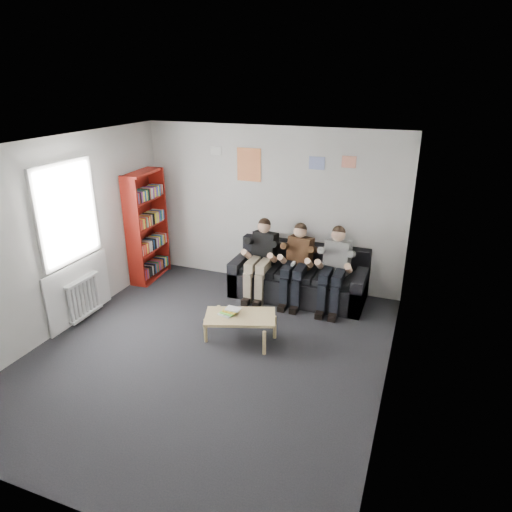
{
  "coord_description": "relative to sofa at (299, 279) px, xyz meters",
  "views": [
    {
      "loc": [
        2.43,
        -4.57,
        3.43
      ],
      "look_at": [
        0.18,
        1.3,
        0.94
      ],
      "focal_mm": 32.0,
      "sensor_mm": 36.0,
      "label": 1
    }
  ],
  "objects": [
    {
      "name": "radiator",
      "position": [
        -2.79,
        -1.89,
        0.05
      ],
      "size": [
        0.1,
        0.64,
        0.6
      ],
      "color": "white",
      "rests_on": "ground"
    },
    {
      "name": "bookshelf",
      "position": [
        -2.72,
        -0.23,
        0.67
      ],
      "size": [
        0.29,
        0.87,
        1.94
      ],
      "rotation": [
        0.0,
        0.0,
        0.09
      ],
      "color": "maroon",
      "rests_on": "ground"
    },
    {
      "name": "game_cases",
      "position": [
        -0.53,
        -1.62,
        0.11
      ],
      "size": [
        0.26,
        0.24,
        0.06
      ],
      "rotation": [
        0.0,
        0.0,
        -0.24
      ],
      "color": "silver",
      "rests_on": "coffee_table"
    },
    {
      "name": "sofa",
      "position": [
        0.0,
        0.0,
        0.0
      ],
      "size": [
        2.17,
        0.89,
        0.84
      ],
      "color": "black",
      "rests_on": "ground"
    },
    {
      "name": "person_left",
      "position": [
        -0.61,
        -0.2,
        0.34
      ],
      "size": [
        0.39,
        0.83,
        1.29
      ],
      "rotation": [
        0.0,
        0.0,
        -0.12
      ],
      "color": "black",
      "rests_on": "sofa"
    },
    {
      "name": "poster_sign",
      "position": [
        -1.64,
        0.4,
        1.95
      ],
      "size": [
        0.2,
        0.01,
        0.14
      ],
      "primitive_type": "cube",
      "color": "white",
      "rests_on": "room_shell"
    },
    {
      "name": "room_shell",
      "position": [
        -0.64,
        -2.09,
        1.05
      ],
      "size": [
        5.0,
        5.0,
        5.0
      ],
      "color": "black",
      "rests_on": "ground"
    },
    {
      "name": "poster_pink",
      "position": [
        0.61,
        0.4,
        1.9
      ],
      "size": [
        0.22,
        0.01,
        0.18
      ],
      "primitive_type": "cube",
      "color": "#CB3F8C",
      "rests_on": "room_shell"
    },
    {
      "name": "person_middle",
      "position": [
        -0.0,
        -0.2,
        0.34
      ],
      "size": [
        0.38,
        0.82,
        1.28
      ],
      "rotation": [
        0.0,
        0.0,
        -0.17
      ],
      "color": "#52301B",
      "rests_on": "sofa"
    },
    {
      "name": "person_right",
      "position": [
        0.61,
        -0.2,
        0.35
      ],
      "size": [
        0.39,
        0.84,
        1.3
      ],
      "rotation": [
        0.0,
        0.0,
        -0.14
      ],
      "color": "silver",
      "rests_on": "sofa"
    },
    {
      "name": "window",
      "position": [
        -2.86,
        -1.89,
        0.73
      ],
      "size": [
        0.05,
        1.3,
        2.36
      ],
      "color": "white",
      "rests_on": "room_shell"
    },
    {
      "name": "coffee_table",
      "position": [
        -0.37,
        -1.62,
        0.03
      ],
      "size": [
        0.95,
        0.52,
        0.38
      ],
      "rotation": [
        0.0,
        0.0,
        0.34
      ],
      "color": "#D5B97B",
      "rests_on": "ground"
    },
    {
      "name": "poster_large",
      "position": [
        -1.04,
        0.4,
        1.75
      ],
      "size": [
        0.42,
        0.01,
        0.55
      ],
      "primitive_type": "cube",
      "color": "gold",
      "rests_on": "room_shell"
    },
    {
      "name": "poster_blue",
      "position": [
        0.11,
        0.4,
        1.85
      ],
      "size": [
        0.25,
        0.01,
        0.2
      ],
      "primitive_type": "cube",
      "color": "blue",
      "rests_on": "room_shell"
    }
  ]
}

